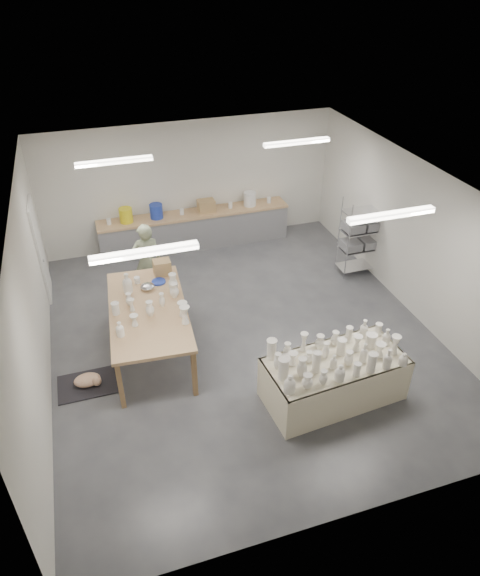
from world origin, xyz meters
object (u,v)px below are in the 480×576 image
object	(u,v)px
potter	(147,261)
red_stool	(148,278)
drying_table	(333,377)
work_table	(151,305)

from	to	relation	value
potter	red_stool	world-z (taller)	potter
drying_table	potter	size ratio (longest dim) A/B	1.38
drying_table	work_table	xyz separation A→B (m)	(-2.54, 2.11, 0.54)
drying_table	red_stool	bearing A→B (deg)	114.66
potter	red_stool	bearing A→B (deg)	-91.51
potter	work_table	bearing A→B (deg)	81.73
work_table	red_stool	distance (m)	2.16
potter	drying_table	bearing A→B (deg)	119.61
drying_table	work_table	world-z (taller)	work_table
work_table	drying_table	bearing A→B (deg)	-35.37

